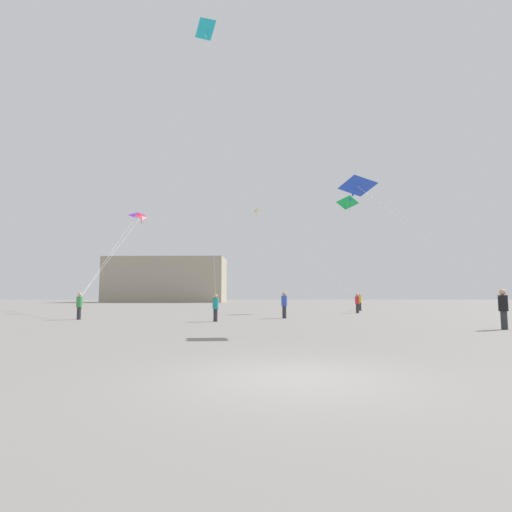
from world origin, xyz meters
TOP-DOWN VIEW (x-y plane):
  - ground_plane at (0.00, 0.00)m, footprint 300.00×300.00m
  - person_in_green at (-11.16, 17.88)m, footprint 0.36×0.36m
  - person_in_black at (10.49, 9.87)m, footprint 0.38×0.38m
  - person_in_teal at (-2.53, 15.66)m, footprint 0.34×0.34m
  - person_in_yellow at (10.64, 31.92)m, footprint 0.37×0.37m
  - person_in_blue at (1.76, 18.85)m, footprint 0.38×0.38m
  - person_in_red at (8.79, 26.42)m, footprint 0.37×0.37m
  - kite_emerald_delta at (8.75, 28.68)m, footprint 1.77×2.81m
  - kite_crimson_delta at (-10.57, 29.07)m, footprint 1.09×12.20m
  - kite_violet_delta at (-12.90, 36.05)m, footprint 2.52×19.19m
  - kite_amber_diamond at (0.42, 31.16)m, footprint 8.98×5.36m
  - kite_cobalt_delta at (4.10, 9.29)m, footprint 7.20×1.23m
  - kite_cyan_delta at (-2.73, 10.52)m, footprint 1.16×5.88m
  - building_left_hall at (-19.00, 86.27)m, footprint 27.59×13.28m

SIDE VIEW (x-z plane):
  - ground_plane at x=0.00m, z-range 0.00..0.00m
  - person_in_teal at x=-2.53m, z-range 0.08..1.65m
  - person_in_green at x=-11.16m, z-range 0.08..1.75m
  - person_in_red at x=8.79m, z-range 0.08..1.77m
  - person_in_yellow at x=10.64m, z-range 0.08..1.78m
  - person_in_blue at x=1.76m, z-range 0.08..1.83m
  - person_in_black at x=10.49m, z-range 0.08..1.84m
  - building_left_hall at x=-19.00m, z-range 0.00..10.32m
  - kite_cobalt_delta at x=4.10m, z-range 3.51..8.72m
  - kite_crimson_delta at x=-10.57m, z-range 4.61..12.50m
  - kite_amber_diamond at x=0.42m, z-range 5.25..14.21m
  - kite_emerald_delta at x=8.75m, z-range 5.41..14.69m
  - kite_violet_delta at x=-12.90m, z-range 5.44..14.95m
  - kite_cyan_delta at x=-2.73m, z-range 7.12..20.22m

